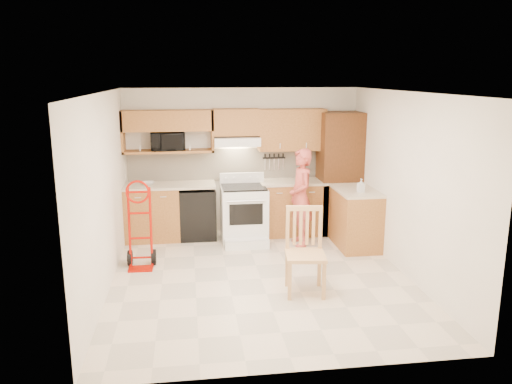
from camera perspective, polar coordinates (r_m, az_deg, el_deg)
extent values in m
cube|color=beige|center=(7.04, 0.56, -9.76)|extent=(4.00, 4.50, 0.02)
cube|color=white|center=(6.49, 0.61, 11.21)|extent=(4.00, 4.50, 0.02)
cube|color=white|center=(8.85, -1.54, 3.50)|extent=(4.00, 0.02, 2.50)
cube|color=white|center=(4.51, 4.76, -6.02)|extent=(4.00, 0.02, 2.50)
cube|color=white|center=(6.67, -16.77, -0.23)|extent=(0.02, 4.50, 2.50)
cube|color=white|center=(7.21, 16.59, 0.76)|extent=(0.02, 4.50, 2.50)
cube|color=beige|center=(8.83, -1.52, 3.16)|extent=(3.92, 0.03, 0.55)
cube|color=#B07139|center=(8.69, -11.50, -2.34)|extent=(0.90, 0.60, 0.90)
cube|color=black|center=(8.68, -6.54, -2.36)|extent=(0.60, 0.60, 0.85)
cube|color=#B07139|center=(8.85, 4.07, -1.83)|extent=(1.14, 0.60, 0.90)
cube|color=#C3B390|center=(8.56, -9.64, 0.75)|extent=(1.50, 0.63, 0.04)
cube|color=#C3B390|center=(8.74, 4.12, 1.15)|extent=(1.14, 0.63, 0.04)
cube|color=#B07139|center=(8.33, 11.07, -3.00)|extent=(0.60, 1.00, 0.90)
cube|color=#C3B390|center=(8.21, 11.21, 0.15)|extent=(0.63, 1.00, 0.04)
cube|color=#5B2B12|center=(8.92, 9.30, 2.10)|extent=(0.70, 0.60, 2.10)
cube|color=#B07139|center=(8.54, -9.89, 7.90)|extent=(1.50, 0.33, 0.34)
cube|color=#B07139|center=(8.60, -9.75, 4.52)|extent=(1.50, 0.33, 0.04)
cube|color=#B07139|center=(8.58, -2.24, 7.84)|extent=(0.76, 0.33, 0.44)
cube|color=#B07139|center=(8.73, 4.03, 6.99)|extent=(1.14, 0.33, 0.70)
cube|color=white|center=(8.55, -2.18, 5.73)|extent=(0.76, 0.46, 0.14)
imported|color=black|center=(8.58, -9.90, 5.65)|extent=(0.58, 0.43, 0.30)
imported|color=#C14A40|center=(8.20, 5.04, -0.61)|extent=(0.43, 0.61, 1.58)
imported|color=white|center=(8.01, 11.69, 0.73)|extent=(0.11, 0.11, 0.21)
imported|color=white|center=(8.57, -11.96, 0.97)|extent=(0.22, 0.22, 0.05)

